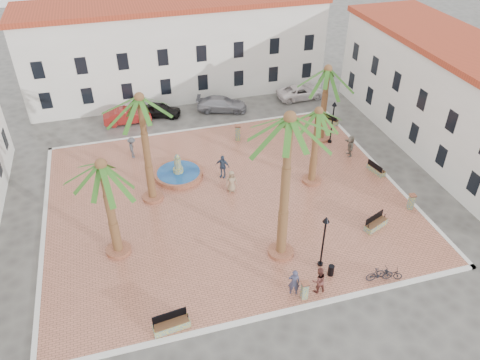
# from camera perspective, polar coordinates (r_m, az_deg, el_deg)

# --- Properties ---
(ground) EXTENTS (120.00, 120.00, 0.00)m
(ground) POSITION_cam_1_polar(r_m,az_deg,el_deg) (35.03, -1.57, -2.39)
(ground) COLOR #56544F
(ground) RESTS_ON ground
(plaza) EXTENTS (26.00, 22.00, 0.15)m
(plaza) POSITION_cam_1_polar(r_m,az_deg,el_deg) (34.98, -1.57, -2.30)
(plaza) COLOR #B56950
(plaza) RESTS_ON ground
(kerb_n) EXTENTS (26.30, 0.30, 0.16)m
(kerb_n) POSITION_cam_1_polar(r_m,az_deg,el_deg) (43.98, -5.27, 6.18)
(kerb_n) COLOR silver
(kerb_n) RESTS_ON ground
(kerb_s) EXTENTS (26.30, 0.30, 0.16)m
(kerb_s) POSITION_cam_1_polar(r_m,az_deg,el_deg) (27.47, 4.54, -15.92)
(kerb_s) COLOR silver
(kerb_s) RESTS_ON ground
(kerb_e) EXTENTS (0.30, 22.30, 0.16)m
(kerb_e) POSITION_cam_1_polar(r_m,az_deg,el_deg) (39.60, 16.93, 1.01)
(kerb_e) COLOR silver
(kerb_e) RESTS_ON ground
(kerb_w) EXTENTS (0.30, 22.30, 0.16)m
(kerb_w) POSITION_cam_1_polar(r_m,az_deg,el_deg) (34.89, -22.80, -5.75)
(kerb_w) COLOR silver
(kerb_w) RESTS_ON ground
(building_north) EXTENTS (30.40, 7.40, 9.50)m
(building_north) POSITION_cam_1_polar(r_m,az_deg,el_deg) (50.17, -7.75, 15.69)
(building_north) COLOR white
(building_north) RESTS_ON ground
(building_east) EXTENTS (7.40, 26.40, 9.00)m
(building_east) POSITION_cam_1_polar(r_m,az_deg,el_deg) (42.83, 24.71, 8.80)
(building_east) COLOR white
(building_east) RESTS_ON ground
(fountain) EXTENTS (3.87, 3.87, 2.00)m
(fountain) POSITION_cam_1_polar(r_m,az_deg,el_deg) (37.42, -7.50, 0.85)
(fountain) COLOR #A65B3F
(fountain) RESTS_ON plaza
(palm_nw) EXTENTS (5.00, 5.00, 8.55)m
(palm_nw) POSITION_cam_1_polar(r_m,az_deg,el_deg) (31.65, -11.99, 8.40)
(palm_nw) COLOR #A65B3F
(palm_nw) RESTS_ON plaza
(palm_sw) EXTENTS (5.20, 5.20, 7.12)m
(palm_sw) POSITION_cam_1_polar(r_m,az_deg,el_deg) (28.00, -16.33, 0.43)
(palm_sw) COLOR #A65B3F
(palm_sw) RESTS_ON plaza
(palm_s) EXTENTS (5.41, 5.41, 10.17)m
(palm_s) POSITION_cam_1_polar(r_m,az_deg,el_deg) (25.33, 5.98, 5.61)
(palm_s) COLOR #A65B3F
(palm_s) RESTS_ON plaza
(palm_e) EXTENTS (4.84, 4.84, 6.44)m
(palm_e) POSITION_cam_1_polar(r_m,az_deg,el_deg) (34.28, 9.47, 7.14)
(palm_e) COLOR #A65B3F
(palm_e) RESTS_ON plaza
(palm_ne) EXTENTS (5.14, 5.14, 6.97)m
(palm_ne) POSITION_cam_1_polar(r_m,az_deg,el_deg) (40.17, 10.57, 12.11)
(palm_ne) COLOR #A65B3F
(palm_ne) RESTS_ON plaza
(bench_s) EXTENTS (2.07, 0.85, 1.06)m
(bench_s) POSITION_cam_1_polar(r_m,az_deg,el_deg) (26.73, -8.37, -17.05)
(bench_s) COLOR gray
(bench_s) RESTS_ON plaza
(bench_se) EXTENTS (1.96, 1.25, 0.99)m
(bench_se) POSITION_cam_1_polar(r_m,az_deg,el_deg) (33.52, 16.22, -5.18)
(bench_se) COLOR gray
(bench_se) RESTS_ON plaza
(bench_e) EXTENTS (0.88, 1.77, 0.89)m
(bench_e) POSITION_cam_1_polar(r_m,az_deg,el_deg) (39.11, 16.25, 1.25)
(bench_e) COLOR gray
(bench_e) RESTS_ON plaza
(bench_ne) EXTENTS (1.36, 1.68, 0.89)m
(bench_ne) POSITION_cam_1_polar(r_m,az_deg,el_deg) (45.47, 10.91, 7.17)
(bench_ne) COLOR gray
(bench_ne) RESTS_ON plaza
(lamppost_s) EXTENTS (0.42, 0.42, 3.90)m
(lamppost_s) POSITION_cam_1_polar(r_m,az_deg,el_deg) (28.43, 10.26, -6.38)
(lamppost_s) COLOR black
(lamppost_s) RESTS_ON plaza
(lamppost_e) EXTENTS (0.43, 0.43, 3.96)m
(lamppost_e) POSITION_cam_1_polar(r_m,az_deg,el_deg) (41.12, 11.29, 7.77)
(lamppost_e) COLOR black
(lamppost_e) RESTS_ON plaza
(bollard_se) EXTENTS (0.48, 0.48, 1.25)m
(bollard_se) POSITION_cam_1_polar(r_m,az_deg,el_deg) (27.79, 7.88, -13.14)
(bollard_se) COLOR gray
(bollard_se) RESTS_ON plaza
(bollard_n) EXTENTS (0.64, 0.64, 1.47)m
(bollard_n) POSITION_cam_1_polar(r_m,az_deg,el_deg) (41.61, -0.27, 5.83)
(bollard_n) COLOR gray
(bollard_n) RESTS_ON plaza
(bollard_e) EXTENTS (0.50, 0.50, 1.23)m
(bollard_e) POSITION_cam_1_polar(r_m,az_deg,el_deg) (35.74, 20.15, -2.47)
(bollard_e) COLOR gray
(bollard_e) RESTS_ON plaza
(litter_bin) EXTENTS (0.38, 0.38, 0.73)m
(litter_bin) POSITION_cam_1_polar(r_m,az_deg,el_deg) (29.49, 11.03, -10.76)
(litter_bin) COLOR black
(litter_bin) RESTS_ON plaza
(cyclist_a) EXTENTS (0.79, 0.64, 1.86)m
(cyclist_a) POSITION_cam_1_polar(r_m,az_deg,el_deg) (27.73, 6.60, -12.26)
(cyclist_a) COLOR #393A54
(cyclist_a) RESTS_ON plaza
(bicycle_a) EXTENTS (1.59, 1.17, 0.80)m
(bicycle_a) POSITION_cam_1_polar(r_m,az_deg,el_deg) (30.15, 17.76, -10.76)
(bicycle_a) COLOR black
(bicycle_a) RESTS_ON plaza
(cyclist_b) EXTENTS (0.91, 0.72, 1.80)m
(cyclist_b) POSITION_cam_1_polar(r_m,az_deg,el_deg) (28.08, 9.56, -11.94)
(cyclist_b) COLOR #5A2B26
(cyclist_b) RESTS_ON plaza
(bicycle_b) EXTENTS (1.75, 0.72, 1.02)m
(bicycle_b) POSITION_cam_1_polar(r_m,az_deg,el_deg) (29.75, 16.66, -10.94)
(bicycle_b) COLOR black
(bicycle_b) RESTS_ON plaza
(pedestrian_fountain_a) EXTENTS (0.89, 0.59, 1.78)m
(pedestrian_fountain_a) POSITION_cam_1_polar(r_m,az_deg,el_deg) (35.11, -1.05, -0.17)
(pedestrian_fountain_a) COLOR #947A5C
(pedestrian_fountain_a) RESTS_ON plaza
(pedestrian_fountain_b) EXTENTS (1.22, 1.05, 1.96)m
(pedestrian_fountain_b) POSITION_cam_1_polar(r_m,az_deg,el_deg) (36.64, -2.16, 1.69)
(pedestrian_fountain_b) COLOR #303F57
(pedestrian_fountain_b) RESTS_ON plaza
(pedestrian_north) EXTENTS (0.76, 1.24, 1.87)m
(pedestrian_north) POSITION_cam_1_polar(r_m,az_deg,el_deg) (40.08, -12.99, 3.87)
(pedestrian_north) COLOR #434347
(pedestrian_north) RESTS_ON plaza
(pedestrian_east) EXTENTS (0.91, 1.81, 1.87)m
(pedestrian_east) POSITION_cam_1_polar(r_m,az_deg,el_deg) (40.40, 13.31, 4.10)
(pedestrian_east) COLOR #72695B
(pedestrian_east) RESTS_ON plaza
(car_black) EXTENTS (4.29, 3.00, 1.36)m
(car_black) POSITION_cam_1_polar(r_m,az_deg,el_deg) (46.62, -9.73, 8.43)
(car_black) COLOR black
(car_black) RESTS_ON ground
(car_red) EXTENTS (4.44, 1.56, 1.46)m
(car_red) POSITION_cam_1_polar(r_m,az_deg,el_deg) (46.04, -13.59, 7.63)
(car_red) COLOR maroon
(car_red) RESTS_ON ground
(car_silver) EXTENTS (5.32, 3.43, 1.43)m
(car_silver) POSITION_cam_1_polar(r_m,az_deg,el_deg) (47.04, -2.24, 9.24)
(car_silver) COLOR #96969E
(car_silver) RESTS_ON ground
(car_white) EXTENTS (5.08, 2.47, 1.39)m
(car_white) POSITION_cam_1_polar(r_m,az_deg,el_deg) (49.99, 7.44, 10.60)
(car_white) COLOR white
(car_white) RESTS_ON ground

